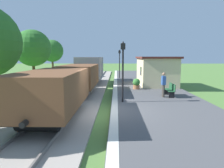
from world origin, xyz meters
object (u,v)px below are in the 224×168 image
at_px(bench_near_hut, 170,90).
at_px(tree_trackside_far, 33,48).
at_px(potted_planter, 136,84).
at_px(station_hut, 156,71).
at_px(tree_field_left, 52,51).
at_px(bench_down_platform, 147,75).
at_px(person_waiting, 164,84).
at_px(lamp_post_near, 123,60).
at_px(freight_train, 81,76).
at_px(lamp_post_far, 120,58).

relative_size(bench_near_hut, tree_trackside_far, 0.26).
bearing_deg(potted_planter, station_hut, 52.16).
distance_m(station_hut, tree_field_left, 15.94).
relative_size(station_hut, bench_near_hut, 3.87).
distance_m(bench_near_hut, tree_field_left, 19.92).
bearing_deg(tree_field_left, bench_down_platform, -15.84).
xyz_separation_m(person_waiting, lamp_post_near, (-2.85, -1.55, 1.62)).
bearing_deg(bench_down_platform, person_waiting, -92.85).
distance_m(potted_planter, tree_trackside_far, 10.96).
height_order(bench_down_platform, potted_planter, potted_planter).
bearing_deg(bench_near_hut, bench_down_platform, 90.00).
distance_m(person_waiting, tree_field_left, 19.70).
bearing_deg(freight_train, bench_down_platform, 53.17).
relative_size(bench_down_platform, lamp_post_near, 0.41).
distance_m(lamp_post_far, tree_trackside_far, 10.60).
bearing_deg(tree_trackside_far, person_waiting, -28.62).
height_order(bench_down_platform, tree_field_left, tree_field_left).
relative_size(freight_train, potted_planter, 21.18).
bearing_deg(station_hut, potted_planter, -127.84).
bearing_deg(person_waiting, bench_near_hut, -154.90).
height_order(person_waiting, lamp_post_near, lamp_post_near).
xyz_separation_m(person_waiting, tree_trackside_far, (-11.61, 6.33, 2.68)).
relative_size(bench_down_platform, potted_planter, 1.64).
height_order(bench_down_platform, lamp_post_far, lamp_post_far).
distance_m(person_waiting, tree_trackside_far, 13.49).
distance_m(freight_train, lamp_post_near, 5.30).
distance_m(bench_down_platform, tree_field_left, 13.88).
height_order(bench_near_hut, tree_trackside_far, tree_trackside_far).
relative_size(bench_near_hut, bench_down_platform, 1.00).
distance_m(station_hut, lamp_post_near, 8.61).
bearing_deg(freight_train, person_waiting, -21.30).
relative_size(station_hut, tree_trackside_far, 1.02).
distance_m(lamp_post_near, tree_trackside_far, 11.83).
distance_m(bench_near_hut, person_waiting, 0.78).
distance_m(station_hut, bench_near_hut, 6.01).
distance_m(freight_train, station_hut, 7.80).
xyz_separation_m(person_waiting, potted_planter, (-1.52, 3.42, -0.46)).
bearing_deg(station_hut, lamp_post_near, -114.31).
height_order(lamp_post_near, tree_trackside_far, tree_trackside_far).
distance_m(bench_down_platform, lamp_post_near, 13.51).
height_order(freight_train, potted_planter, freight_train).
height_order(lamp_post_near, tree_field_left, tree_field_left).
relative_size(person_waiting, tree_trackside_far, 0.30).
distance_m(person_waiting, lamp_post_far, 12.65).
height_order(station_hut, person_waiting, station_hut).
relative_size(person_waiting, tree_field_left, 0.32).
height_order(station_hut, bench_near_hut, station_hut).
xyz_separation_m(lamp_post_near, tree_field_left, (-9.59, 16.59, 1.04)).
xyz_separation_m(freight_train, lamp_post_near, (3.29, -3.95, 1.30)).
bearing_deg(bench_near_hut, potted_planter, 123.59).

